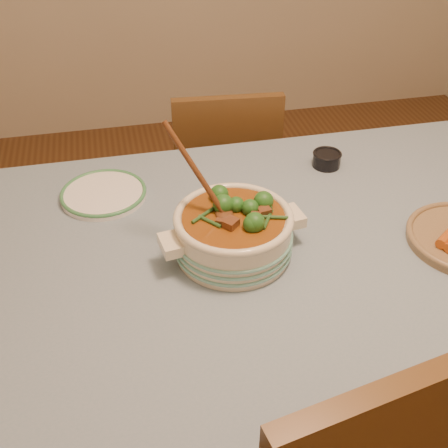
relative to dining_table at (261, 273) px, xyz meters
name	(u,v)px	position (x,y,z in m)	size (l,w,h in m)	color
floor	(253,420)	(0.00, 0.00, -0.66)	(4.50, 4.50, 0.00)	#4D2B16
dining_table	(261,273)	(0.00, 0.00, 0.00)	(1.68, 1.08, 0.76)	brown
stew_casserole	(233,230)	(-0.08, -0.01, 0.16)	(0.37, 0.32, 0.35)	#ECE3C6
white_plate	(104,194)	(-0.38, 0.31, 0.10)	(0.26, 0.26, 0.02)	white
condiment_bowl	(327,158)	(0.30, 0.34, 0.12)	(0.09, 0.09, 0.05)	black
chair_far	(224,173)	(0.08, 0.80, -0.18)	(0.43, 0.43, 0.85)	brown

